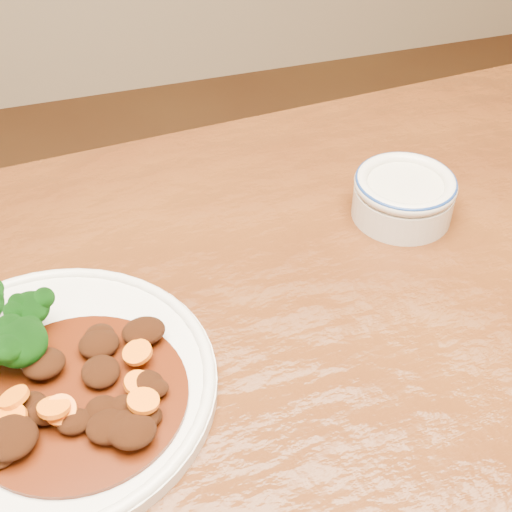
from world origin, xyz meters
name	(u,v)px	position (x,y,z in m)	size (l,w,h in m)	color
dining_table	(306,441)	(0.00, 0.00, 0.67)	(1.56, 1.01, 0.75)	#572B0F
dinner_plate	(47,387)	(-0.22, 0.06, 0.76)	(0.29, 0.29, 0.02)	silver
mince_stew	(84,398)	(-0.19, 0.03, 0.77)	(0.19, 0.19, 0.03)	#4C1A08
dip_bowl	(404,195)	(0.19, 0.20, 0.78)	(0.11, 0.11, 0.05)	beige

